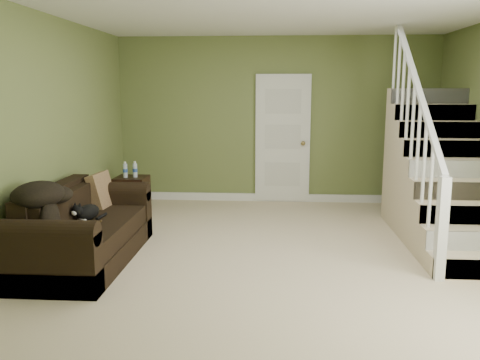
# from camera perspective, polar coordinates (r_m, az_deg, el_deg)

# --- Properties ---
(floor) EXTENTS (5.00, 5.50, 0.01)m
(floor) POSITION_cam_1_polar(r_m,az_deg,el_deg) (5.63, 4.02, -8.43)
(floor) COLOR #C6B48F
(floor) RESTS_ON ground
(ceiling) EXTENTS (5.00, 5.50, 0.01)m
(ceiling) POSITION_cam_1_polar(r_m,az_deg,el_deg) (5.39, 4.38, 18.75)
(ceiling) COLOR white
(ceiling) RESTS_ON wall_back
(wall_back) EXTENTS (5.00, 0.04, 2.60)m
(wall_back) POSITION_cam_1_polar(r_m,az_deg,el_deg) (8.10, 4.13, 6.69)
(wall_back) COLOR olive
(wall_back) RESTS_ON floor
(wall_front) EXTENTS (5.00, 0.04, 2.60)m
(wall_front) POSITION_cam_1_polar(r_m,az_deg,el_deg) (2.63, 4.39, -0.77)
(wall_front) COLOR olive
(wall_front) RESTS_ON floor
(wall_left) EXTENTS (0.04, 5.50, 2.60)m
(wall_left) POSITION_cam_1_polar(r_m,az_deg,el_deg) (5.90, -20.96, 4.71)
(wall_left) COLOR olive
(wall_left) RESTS_ON floor
(baseboard_back) EXTENTS (5.00, 0.04, 0.12)m
(baseboard_back) POSITION_cam_1_polar(r_m,az_deg,el_deg) (8.24, 4.02, -1.96)
(baseboard_back) COLOR white
(baseboard_back) RESTS_ON floor
(baseboard_left) EXTENTS (0.04, 5.50, 0.12)m
(baseboard_left) POSITION_cam_1_polar(r_m,az_deg,el_deg) (6.12, -19.96, -6.91)
(baseboard_left) COLOR white
(baseboard_left) RESTS_ON floor
(door) EXTENTS (0.86, 0.12, 2.02)m
(door) POSITION_cam_1_polar(r_m,az_deg,el_deg) (8.08, 4.82, 4.58)
(door) COLOR white
(door) RESTS_ON floor
(staircase) EXTENTS (1.00, 2.51, 2.82)m
(staircase) POSITION_cam_1_polar(r_m,az_deg,el_deg) (6.72, 21.37, -0.40)
(staircase) COLOR #C6B48F
(staircase) RESTS_ON floor
(sofa) EXTENTS (0.87, 2.02, 0.80)m
(sofa) POSITION_cam_1_polar(r_m,az_deg,el_deg) (5.59, -17.15, -5.73)
(sofa) COLOR black
(sofa) RESTS_ON floor
(side_table) EXTENTS (0.46, 0.46, 0.76)m
(side_table) POSITION_cam_1_polar(r_m,az_deg,el_deg) (7.58, -12.03, -1.59)
(side_table) COLOR black
(side_table) RESTS_ON floor
(cat) EXTENTS (0.27, 0.47, 0.22)m
(cat) POSITION_cam_1_polar(r_m,az_deg,el_deg) (5.57, -16.80, -3.50)
(cat) COLOR black
(cat) RESTS_ON sofa
(banana) EXTENTS (0.14, 0.19, 0.05)m
(banana) POSITION_cam_1_polar(r_m,az_deg,el_deg) (5.32, -16.13, -4.76)
(banana) COLOR yellow
(banana) RESTS_ON sofa
(throw_pillow) EXTENTS (0.24, 0.45, 0.45)m
(throw_pillow) POSITION_cam_1_polar(r_m,az_deg,el_deg) (6.20, -15.29, -1.22)
(throw_pillow) COLOR #523921
(throw_pillow) RESTS_ON sofa
(throw_blanket) EXTENTS (0.46, 0.60, 0.25)m
(throw_blanket) POSITION_cam_1_polar(r_m,az_deg,el_deg) (5.09, -21.72, -1.53)
(throw_blanket) COLOR black
(throw_blanket) RESTS_ON sofa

